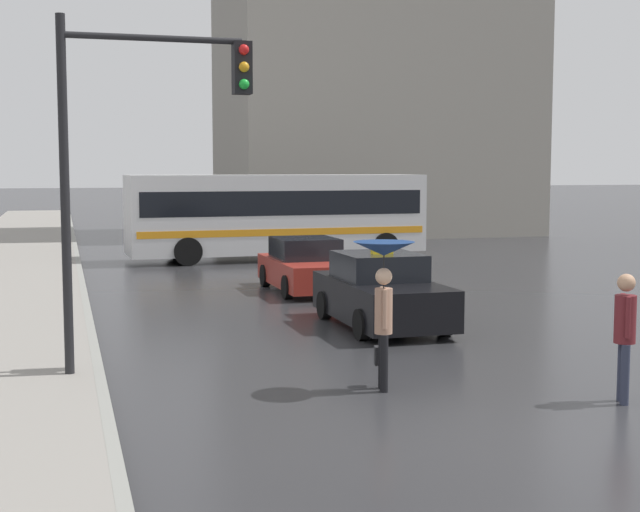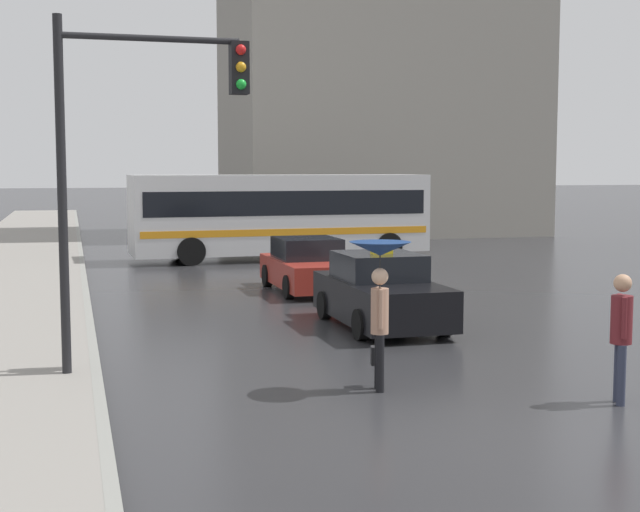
{
  "view_description": "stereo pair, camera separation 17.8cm",
  "coord_description": "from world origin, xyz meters",
  "px_view_note": "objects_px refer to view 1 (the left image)",
  "views": [
    {
      "loc": [
        -4.79,
        -9.59,
        3.23
      ],
      "look_at": [
        0.44,
        8.43,
        1.4
      ],
      "focal_mm": 50.0,
      "sensor_mm": 36.0,
      "label": 1
    },
    {
      "loc": [
        -4.62,
        -9.64,
        3.23
      ],
      "look_at": [
        0.44,
        8.43,
        1.4
      ],
      "focal_mm": 50.0,
      "sensor_mm": 36.0,
      "label": 2
    }
  ],
  "objects_px": {
    "sedan_red": "(307,267)",
    "pedestrian_with_umbrella": "(384,275)",
    "taxi": "(381,293)",
    "traffic_light": "(141,133)",
    "city_bus": "(277,212)",
    "pedestrian_man": "(625,327)"
  },
  "relations": [
    {
      "from": "taxi",
      "to": "sedan_red",
      "type": "relative_size",
      "value": 0.99
    },
    {
      "from": "taxi",
      "to": "traffic_light",
      "type": "bearing_deg",
      "value": 33.43
    },
    {
      "from": "city_bus",
      "to": "traffic_light",
      "type": "xyz_separation_m",
      "value": [
        -6.24,
        -17.35,
        2.09
      ]
    },
    {
      "from": "sedan_red",
      "to": "traffic_light",
      "type": "relative_size",
      "value": 0.74
    },
    {
      "from": "traffic_light",
      "to": "pedestrian_man",
      "type": "bearing_deg",
      "value": -27.58
    },
    {
      "from": "sedan_red",
      "to": "traffic_light",
      "type": "distance_m",
      "value": 10.77
    },
    {
      "from": "sedan_red",
      "to": "pedestrian_with_umbrella",
      "type": "distance_m",
      "value": 10.83
    },
    {
      "from": "taxi",
      "to": "traffic_light",
      "type": "height_order",
      "value": "traffic_light"
    },
    {
      "from": "city_bus",
      "to": "traffic_light",
      "type": "relative_size",
      "value": 1.94
    },
    {
      "from": "taxi",
      "to": "pedestrian_man",
      "type": "relative_size",
      "value": 2.24
    },
    {
      "from": "taxi",
      "to": "pedestrian_man",
      "type": "distance_m",
      "value": 6.72
    },
    {
      "from": "taxi",
      "to": "city_bus",
      "type": "height_order",
      "value": "city_bus"
    },
    {
      "from": "sedan_red",
      "to": "pedestrian_man",
      "type": "xyz_separation_m",
      "value": [
        1.2,
        -12.24,
        0.43
      ]
    },
    {
      "from": "sedan_red",
      "to": "pedestrian_with_umbrella",
      "type": "bearing_deg",
      "value": 80.64
    },
    {
      "from": "sedan_red",
      "to": "city_bus",
      "type": "relative_size",
      "value": 0.38
    },
    {
      "from": "pedestrian_man",
      "to": "pedestrian_with_umbrella",
      "type": "bearing_deg",
      "value": -94.85
    },
    {
      "from": "sedan_red",
      "to": "pedestrian_man",
      "type": "distance_m",
      "value": 12.31
    },
    {
      "from": "pedestrian_with_umbrella",
      "to": "taxi",
      "type": "bearing_deg",
      "value": -6.43
    },
    {
      "from": "sedan_red",
      "to": "traffic_light",
      "type": "bearing_deg",
      "value": 60.73
    },
    {
      "from": "taxi",
      "to": "pedestrian_man",
      "type": "height_order",
      "value": "pedestrian_man"
    },
    {
      "from": "sedan_red",
      "to": "pedestrian_man",
      "type": "bearing_deg",
      "value": 95.59
    },
    {
      "from": "pedestrian_with_umbrella",
      "to": "pedestrian_man",
      "type": "bearing_deg",
      "value": -105.16
    }
  ]
}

